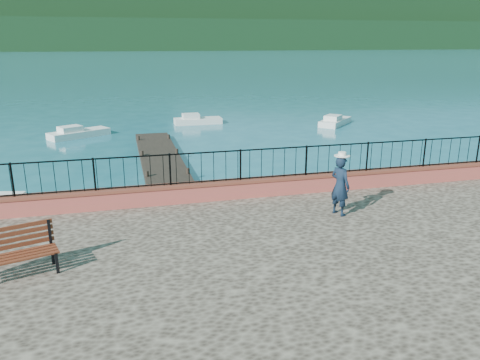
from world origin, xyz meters
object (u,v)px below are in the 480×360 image
park_bench (10,264)px  person (340,186)px  boat_3 (79,131)px  boat_5 (335,119)px  boat_0 (19,205)px  boat_4 (198,118)px

park_bench → person: 8.56m
boat_3 → boat_5: size_ratio=1.06×
person → boat_5: bearing=-49.5°
person → boat_3: person is taller
boat_3 → boat_0: bearing=-124.7°
person → boat_0: size_ratio=0.41×
person → boat_3: size_ratio=0.45×
park_bench → boat_0: 7.47m
boat_4 → boat_5: same height
boat_5 → park_bench: bearing=-174.5°
boat_0 → boat_3: bearing=98.4°
person → boat_3: bearing=-0.8°
boat_0 → boat_3: same height
boat_0 → boat_3: (1.06, 14.41, 0.00)m
person → boat_4: 23.05m
boat_3 → boat_4: size_ratio=1.10×
boat_0 → boat_4: bearing=74.4°
boat_0 → park_bench: bearing=-67.6°
person → boat_5: size_ratio=0.47×
person → boat_0: bearing=36.0°
person → boat_4: person is taller
boat_3 → boat_5: same height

